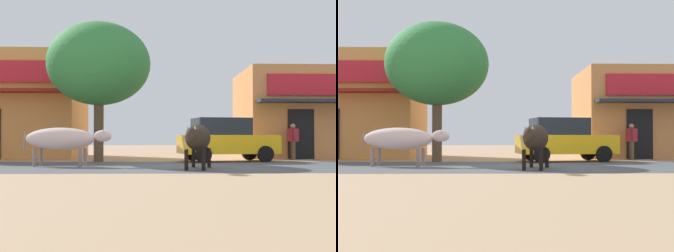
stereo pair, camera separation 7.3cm
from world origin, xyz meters
The scene contains 9 objects.
ground centered at (0.00, 0.00, 0.00)m, with size 80.00×80.00×0.00m, color tan.
asphalt_road centered at (0.00, 0.00, 0.00)m, with size 72.00×5.56×0.00m, color #4D5154.
storefront_left_cafe centered at (-7.47, 7.15, 2.34)m, with size 6.08×5.74×4.68m.
storefront_right_club centered at (6.21, 7.14, 2.02)m, with size 6.13×5.74×4.02m.
roadside_tree centered at (-3.09, 2.98, 3.67)m, with size 3.90×3.90×5.25m.
parked_hatchback_car centered at (1.71, 3.00, 0.84)m, with size 3.85×2.25×1.64m.
cow_near_brown centered at (-3.89, 0.13, 0.86)m, with size 2.84×1.05×1.22m.
cow_far_dark centered at (0.24, -1.22, 0.89)m, with size 1.14×2.61×1.28m.
pedestrian_by_shop centered at (4.66, 4.15, 0.86)m, with size 0.45×0.61×1.48m.
Camera 1 is at (-1.02, -14.17, 0.90)m, focal length 48.56 mm.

